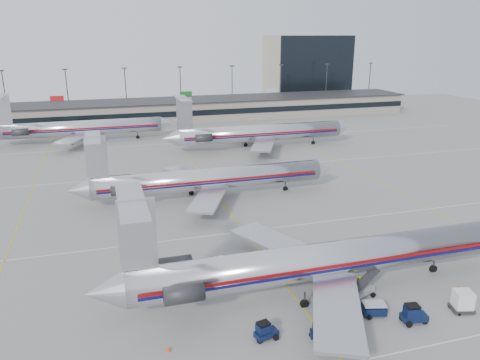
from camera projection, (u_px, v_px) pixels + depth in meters
name	position (u px, v px, depth m)	size (l,w,h in m)	color
ground	(270.00, 265.00, 54.79)	(260.00, 260.00, 0.00)	gray
apron_markings	(245.00, 231.00, 63.92)	(160.00, 0.15, 0.02)	silver
terminal	(160.00, 111.00, 143.35)	(162.00, 17.00, 6.25)	gray
light_mast_row	(154.00, 88.00, 154.53)	(163.60, 0.40, 15.28)	#38383D
distant_building	(306.00, 68.00, 184.92)	(30.00, 20.00, 25.00)	tan
jet_foreground	(314.00, 261.00, 48.01)	(46.77, 27.54, 12.24)	silver
jet_second_row	(205.00, 179.00, 75.68)	(44.01, 25.91, 11.52)	silver
jet_third_row	(257.00, 133.00, 108.96)	(46.11, 28.36, 12.61)	silver
jet_back_row	(79.00, 128.00, 115.22)	(44.72, 27.51, 12.23)	silver
tug_left	(265.00, 331.00, 41.26)	(2.28, 1.50, 1.71)	#091333
tug_center	(321.00, 332.00, 41.23)	(2.26, 1.60, 1.66)	#091333
tug_right	(413.00, 315.00, 43.52)	(2.54, 1.55, 1.94)	#091333
cart_inner	(334.00, 322.00, 42.95)	(2.19, 1.76, 1.09)	#091333
cart_outer	(374.00, 309.00, 44.87)	(2.46, 1.97, 1.22)	#091333
uld_container	(463.00, 301.00, 45.37)	(2.37, 2.13, 2.12)	#2D2D30
belt_loader	(359.00, 291.00, 47.97)	(4.78, 2.87, 2.46)	#A0A0A0
ramp_worker_near	(334.00, 305.00, 45.09)	(0.64, 0.42, 1.76)	#C8D914
ramp_worker_far	(359.00, 285.00, 48.53)	(0.95, 0.74, 1.96)	#B3E815
cone_right	(458.00, 287.00, 49.33)	(0.45, 0.45, 0.61)	#FE4908
cone_left	(168.00, 348.00, 39.80)	(0.41, 0.41, 0.55)	#FE4908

